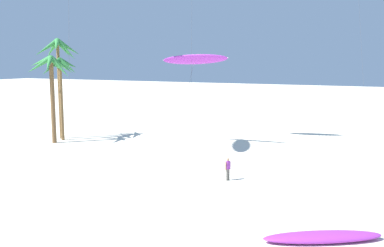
% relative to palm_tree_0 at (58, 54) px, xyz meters
% --- Properties ---
extents(palm_tree_0, '(4.57, 4.90, 10.72)m').
position_rel_palm_tree_0_xyz_m(palm_tree_0, '(0.00, 0.00, 0.00)').
color(palm_tree_0, brown).
rests_on(palm_tree_0, ground).
extents(palm_tree_1, '(4.14, 4.72, 8.71)m').
position_rel_palm_tree_0_xyz_m(palm_tree_1, '(0.83, -0.59, -1.82)').
color(palm_tree_1, brown).
rests_on(palm_tree_1, ground).
extents(palm_tree_2, '(4.83, 4.67, 8.93)m').
position_rel_palm_tree_0_xyz_m(palm_tree_2, '(1.21, -2.30, -1.95)').
color(palm_tree_2, brown).
rests_on(palm_tree_2, ground).
extents(flying_kite_2, '(6.91, 5.83, 9.21)m').
position_rel_palm_tree_0_xyz_m(flying_kite_2, '(14.65, 3.06, -0.53)').
color(flying_kite_2, purple).
rests_on(flying_kite_2, ground).
extents(grounded_kite_2, '(5.55, 4.05, 0.43)m').
position_rel_palm_tree_0_xyz_m(grounded_kite_2, '(30.50, -15.79, -8.82)').
color(grounded_kite_2, purple).
rests_on(grounded_kite_2, ground).
extents(person_foreground_walker, '(0.30, 0.48, 1.62)m').
position_rel_palm_tree_0_xyz_m(person_foreground_walker, '(22.54, -7.83, -8.15)').
color(person_foreground_walker, slate).
rests_on(person_foreground_walker, ground).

